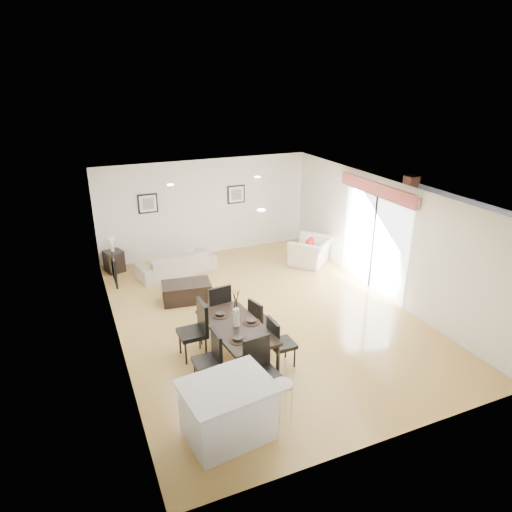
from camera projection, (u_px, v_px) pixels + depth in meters
name	position (u px, v px, depth m)	size (l,w,h in m)	color
ground	(263.00, 315.00, 9.87)	(8.00, 8.00, 0.00)	#B48F4A
wall_back	(206.00, 208.00, 12.78)	(6.00, 0.04, 2.70)	white
wall_front	(388.00, 363.00, 5.95)	(6.00, 0.04, 2.70)	white
wall_left	(113.00, 281.00, 8.27)	(0.04, 8.00, 2.70)	white
wall_right	(383.00, 238.00, 10.45)	(0.04, 8.00, 2.70)	white
ceiling	(264.00, 193.00, 8.86)	(6.00, 8.00, 0.02)	white
sofa	(176.00, 263.00, 11.80)	(2.00, 0.78, 0.58)	#A09282
armchair	(311.00, 251.00, 12.38)	(1.11, 0.97, 0.72)	white
courtyard_plant_a	(475.00, 262.00, 11.74)	(0.60, 0.52, 0.67)	#3F6129
courtyard_plant_b	(429.00, 249.00, 12.59)	(0.37, 0.37, 0.66)	#3F6129
dining_table	(236.00, 329.00, 8.06)	(1.03, 1.81, 0.72)	black
dining_chair_wnear	(211.00, 356.00, 7.52)	(0.43, 0.43, 0.94)	black
dining_chair_wfar	(197.00, 326.00, 8.24)	(0.50, 0.50, 1.08)	black
dining_chair_enear	(278.00, 340.00, 7.96)	(0.43, 0.43, 0.94)	black
dining_chair_efar	(259.00, 319.00, 8.70)	(0.50, 0.50, 0.89)	black
dining_chair_head	(260.00, 366.00, 7.18)	(0.51, 0.51, 1.04)	black
dining_chair_foot	(218.00, 306.00, 9.00)	(0.52, 0.52, 1.05)	black
vase	(236.00, 310.00, 7.92)	(0.75, 1.24, 0.70)	white
coffee_table	(187.00, 292.00, 10.41)	(1.09, 0.65, 0.43)	black
side_table	(114.00, 261.00, 11.92)	(0.43, 0.43, 0.57)	black
table_lamp	(112.00, 243.00, 11.72)	(0.19, 0.19, 0.37)	white
cushion	(310.00, 245.00, 12.17)	(0.34, 0.11, 0.34)	#B01716
kitchen_island	(228.00, 410.00, 6.43)	(1.36, 1.11, 0.87)	white
bar_stool	(283.00, 388.00, 6.70)	(0.30, 0.30, 0.65)	silver
framed_print_back_left	(148.00, 204.00, 12.06)	(0.52, 0.04, 0.52)	black
framed_print_back_right	(236.00, 194.00, 12.96)	(0.52, 0.04, 0.52)	black
framed_print_left_wall	(114.00, 270.00, 8.00)	(0.04, 0.52, 0.52)	black
sliding_door	(375.00, 221.00, 10.57)	(0.12, 2.70, 2.57)	white
courtyard	(456.00, 227.00, 12.50)	(6.00, 6.00, 2.00)	gray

